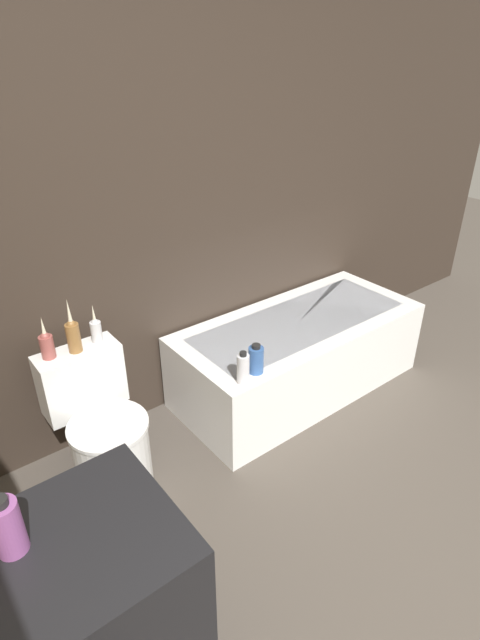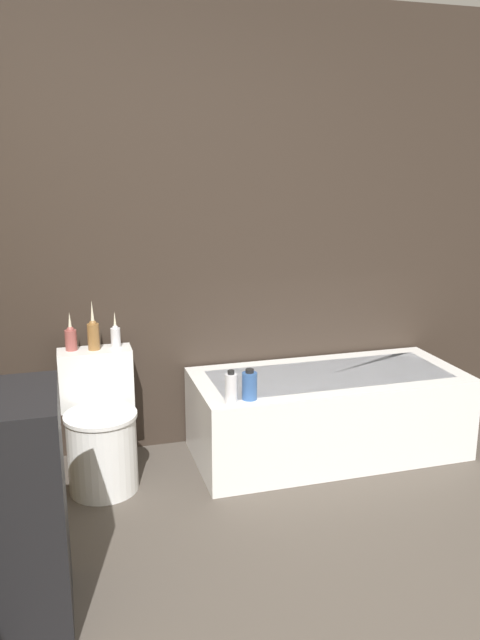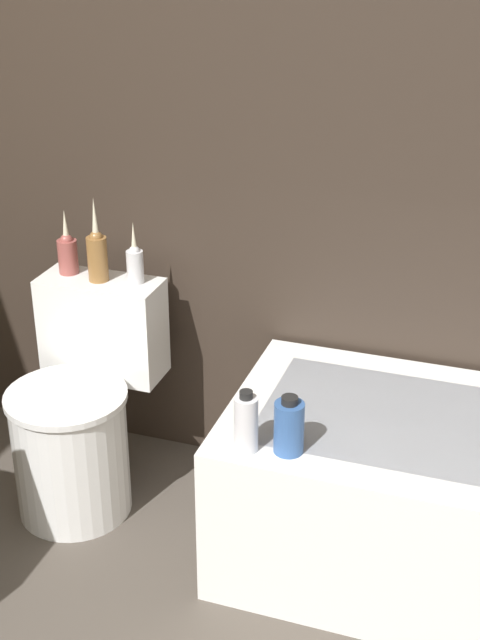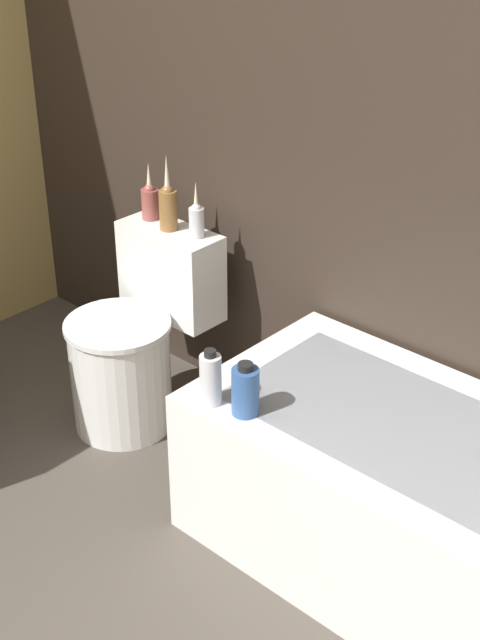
# 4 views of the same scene
# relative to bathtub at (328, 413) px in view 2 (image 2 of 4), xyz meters

# --- Properties ---
(wall_back_tiled) EXTENTS (6.40, 0.06, 2.60)m
(wall_back_tiled) POSITION_rel_bathtub_xyz_m (-0.77, 0.40, 1.05)
(wall_back_tiled) COLOR #332821
(wall_back_tiled) RESTS_ON ground_plane
(bathtub) EXTENTS (1.58, 0.70, 0.49)m
(bathtub) POSITION_rel_bathtub_xyz_m (0.00, 0.00, 0.00)
(bathtub) COLOR white
(bathtub) RESTS_ON ground
(toilet) EXTENTS (0.40, 0.54, 0.70)m
(toilet) POSITION_rel_bathtub_xyz_m (-1.32, -0.01, 0.06)
(toilet) COLOR white
(toilet) RESTS_ON ground
(vase_gold) EXTENTS (0.06, 0.06, 0.21)m
(vase_gold) POSITION_rel_bathtub_xyz_m (-1.44, 0.20, 0.52)
(vase_gold) COLOR #994C47
(vase_gold) RESTS_ON toilet
(vase_silver) EXTENTS (0.06, 0.06, 0.27)m
(vase_silver) POSITION_rel_bathtub_xyz_m (-1.32, 0.18, 0.54)
(vase_silver) COLOR olive
(vase_silver) RESTS_ON toilet
(vase_bronze) EXTENTS (0.05, 0.05, 0.20)m
(vase_bronze) POSITION_rel_bathtub_xyz_m (-1.20, 0.20, 0.52)
(vase_bronze) COLOR silver
(vase_bronze) RESTS_ON toilet
(shampoo_bottle_tall) EXTENTS (0.06, 0.06, 0.18)m
(shampoo_bottle_tall) POSITION_rel_bathtub_xyz_m (-0.67, -0.28, 0.32)
(shampoo_bottle_tall) COLOR silver
(shampoo_bottle_tall) RESTS_ON bathtub
(shampoo_bottle_short) EXTENTS (0.08, 0.08, 0.16)m
(shampoo_bottle_short) POSITION_rel_bathtub_xyz_m (-0.56, -0.25, 0.32)
(shampoo_bottle_short) COLOR #335999
(shampoo_bottle_short) RESTS_ON bathtub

